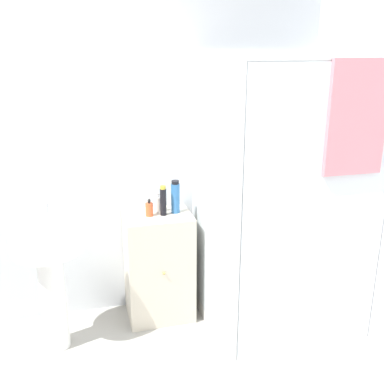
{
  "coord_description": "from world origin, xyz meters",
  "views": [
    {
      "loc": [
        -0.11,
        -1.44,
        1.91
      ],
      "look_at": [
        0.56,
        1.1,
        1.07
      ],
      "focal_mm": 42.0,
      "sensor_mm": 36.0,
      "label": 1
    }
  ],
  "objects_px": {
    "sink": "(50,264)",
    "soap_dispenser": "(149,209)",
    "lotion_bottle_white": "(158,204)",
    "shampoo_bottle_tall_black": "(163,201)",
    "shampoo_bottle_blue": "(175,197)"
  },
  "relations": [
    {
      "from": "sink",
      "to": "shampoo_bottle_tall_black",
      "type": "distance_m",
      "value": 0.85
    },
    {
      "from": "shampoo_bottle_blue",
      "to": "lotion_bottle_white",
      "type": "distance_m",
      "value": 0.14
    },
    {
      "from": "sink",
      "to": "lotion_bottle_white",
      "type": "xyz_separation_m",
      "value": [
        0.75,
        0.25,
        0.25
      ]
    },
    {
      "from": "shampoo_bottle_tall_black",
      "to": "lotion_bottle_white",
      "type": "xyz_separation_m",
      "value": [
        -0.02,
        0.08,
        -0.05
      ]
    },
    {
      "from": "shampoo_bottle_blue",
      "to": "soap_dispenser",
      "type": "bearing_deg",
      "value": -173.54
    },
    {
      "from": "shampoo_bottle_tall_black",
      "to": "shampoo_bottle_blue",
      "type": "xyz_separation_m",
      "value": [
        0.09,
        0.03,
        0.01
      ]
    },
    {
      "from": "sink",
      "to": "lotion_bottle_white",
      "type": "distance_m",
      "value": 0.83
    },
    {
      "from": "sink",
      "to": "soap_dispenser",
      "type": "height_order",
      "value": "sink"
    },
    {
      "from": "shampoo_bottle_tall_black",
      "to": "soap_dispenser",
      "type": "bearing_deg",
      "value": 175.77
    },
    {
      "from": "sink",
      "to": "soap_dispenser",
      "type": "distance_m",
      "value": 0.75
    },
    {
      "from": "shampoo_bottle_blue",
      "to": "lotion_bottle_white",
      "type": "relative_size",
      "value": 1.65
    },
    {
      "from": "soap_dispenser",
      "to": "lotion_bottle_white",
      "type": "distance_m",
      "value": 0.1
    },
    {
      "from": "sink",
      "to": "shampoo_bottle_tall_black",
      "type": "height_order",
      "value": "shampoo_bottle_tall_black"
    },
    {
      "from": "soap_dispenser",
      "to": "sink",
      "type": "bearing_deg",
      "value": -164.64
    },
    {
      "from": "sink",
      "to": "soap_dispenser",
      "type": "relative_size",
      "value": 7.82
    }
  ]
}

